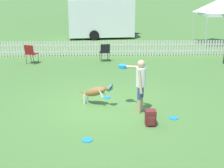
# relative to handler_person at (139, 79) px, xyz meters

# --- Properties ---
(ground_plane) EXTENTS (240.00, 240.00, 0.00)m
(ground_plane) POSITION_rel_handler_person_xyz_m (-1.05, 0.44, -0.99)
(ground_plane) COLOR #4C7A38
(handler_person) EXTENTS (0.81, 0.95, 1.57)m
(handler_person) POSITION_rel_handler_person_xyz_m (0.00, 0.00, 0.00)
(handler_person) COLOR tan
(handler_person) RESTS_ON ground_plane
(leaping_dog) EXTENTS (1.20, 0.70, 0.75)m
(leaping_dog) POSITION_rel_handler_person_xyz_m (-1.25, 0.59, -0.55)
(leaping_dog) COLOR olive
(leaping_dog) RESTS_ON ground_plane
(frisbee_near_handler) EXTENTS (0.26, 0.26, 0.02)m
(frisbee_near_handler) POSITION_rel_handler_person_xyz_m (-1.44, -1.78, -0.98)
(frisbee_near_handler) COLOR #1E8CD8
(frisbee_near_handler) RESTS_ON ground_plane
(frisbee_near_dog) EXTENTS (0.26, 0.26, 0.02)m
(frisbee_near_dog) POSITION_rel_handler_person_xyz_m (-0.91, 1.24, -0.98)
(frisbee_near_dog) COLOR #1E8CD8
(frisbee_near_dog) RESTS_ON ground_plane
(frisbee_midfield) EXTENTS (0.26, 0.26, 0.02)m
(frisbee_midfield) POSITION_rel_handler_person_xyz_m (0.94, -0.54, -0.98)
(frisbee_midfield) COLOR #1E8CD8
(frisbee_midfield) RESTS_ON ground_plane
(backpack_on_grass) EXTENTS (0.28, 0.30, 0.43)m
(backpack_on_grass) POSITION_rel_handler_person_xyz_m (0.21, -0.96, -0.78)
(backpack_on_grass) COLOR maroon
(backpack_on_grass) RESTS_ON ground_plane
(picket_fence) EXTENTS (25.81, 0.04, 0.82)m
(picket_fence) POSITION_rel_handler_person_xyz_m (-1.05, 7.71, -0.58)
(picket_fence) COLOR beige
(picket_fence) RESTS_ON ground_plane
(folding_chair_center) EXTENTS (0.62, 0.64, 0.93)m
(folding_chair_center) POSITION_rel_handler_person_xyz_m (-4.44, 6.11, -0.43)
(folding_chair_center) COLOR #333338
(folding_chair_center) RESTS_ON ground_plane
(folding_chair_green_right) EXTENTS (0.54, 0.55, 0.89)m
(folding_chair_green_right) POSITION_rel_handler_person_xyz_m (-0.91, 6.46, -0.46)
(folding_chair_green_right) COLOR #333338
(folding_chair_green_right) RESTS_ON ground_plane
(canopy_tent_main) EXTENTS (2.71, 2.71, 2.94)m
(canopy_tent_main) POSITION_rel_handler_person_xyz_m (6.37, 10.83, 1.40)
(canopy_tent_main) COLOR silver
(canopy_tent_main) RESTS_ON ground_plane
(equipment_trailer) EXTENTS (5.42, 2.63, 2.68)m
(equipment_trailer) POSITION_rel_handler_person_xyz_m (-1.11, 13.99, 0.42)
(equipment_trailer) COLOR white
(equipment_trailer) RESTS_ON ground_plane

